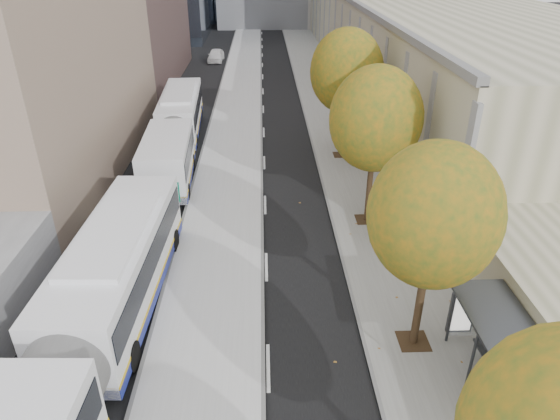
{
  "coord_description": "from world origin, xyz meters",
  "views": [
    {
      "loc": [
        -1.68,
        -0.43,
        12.73
      ],
      "look_at": [
        -1.01,
        18.68,
        2.5
      ],
      "focal_mm": 32.0,
      "sensor_mm": 36.0,
      "label": 1
    }
  ],
  "objects_px": {
    "bus_near": "(81,343)",
    "bus_far": "(176,129)",
    "bus_shelter": "(507,334)",
    "distant_car": "(216,55)"
  },
  "relations": [
    {
      "from": "bus_shelter",
      "to": "distant_car",
      "type": "bearing_deg",
      "value": 104.22
    },
    {
      "from": "bus_near",
      "to": "distant_car",
      "type": "height_order",
      "value": "bus_near"
    },
    {
      "from": "distant_car",
      "to": "bus_shelter",
      "type": "bearing_deg",
      "value": -73.01
    },
    {
      "from": "bus_near",
      "to": "bus_far",
      "type": "distance_m",
      "value": 20.75
    },
    {
      "from": "bus_near",
      "to": "bus_far",
      "type": "xyz_separation_m",
      "value": [
        -0.1,
        20.75,
        -0.11
      ]
    },
    {
      "from": "bus_shelter",
      "to": "distant_car",
      "type": "distance_m",
      "value": 52.92
    },
    {
      "from": "bus_shelter",
      "to": "bus_far",
      "type": "height_order",
      "value": "bus_far"
    },
    {
      "from": "bus_near",
      "to": "bus_far",
      "type": "height_order",
      "value": "bus_near"
    },
    {
      "from": "bus_shelter",
      "to": "bus_near",
      "type": "xyz_separation_m",
      "value": [
        -13.19,
        0.59,
        -0.46
      ]
    },
    {
      "from": "bus_shelter",
      "to": "distant_car",
      "type": "height_order",
      "value": "bus_shelter"
    }
  ]
}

